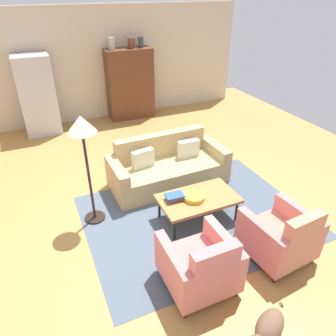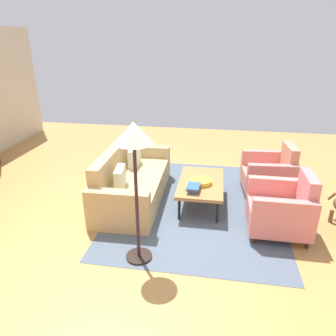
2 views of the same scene
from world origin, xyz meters
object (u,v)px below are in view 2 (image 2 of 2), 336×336
(book_stack, at_px, (193,188))
(floor_lamp, at_px, (134,147))
(coffee_table, at_px, (201,183))
(fruit_bowl, at_px, (201,181))
(couch, at_px, (130,183))
(armchair_left, at_px, (283,210))
(armchair_right, at_px, (271,175))

(book_stack, relative_size, floor_lamp, 0.17)
(coffee_table, distance_m, fruit_bowl, 0.10)
(couch, relative_size, book_stack, 7.37)
(armchair_left, distance_m, armchair_right, 1.21)
(fruit_bowl, height_order, floor_lamp, floor_lamp)
(armchair_left, xyz_separation_m, armchair_right, (1.21, 0.00, 0.00))
(book_stack, xyz_separation_m, floor_lamp, (-1.12, 0.56, 0.99))
(armchair_left, height_order, book_stack, armchair_left)
(couch, bearing_deg, floor_lamp, 18.44)
(armchair_right, bearing_deg, coffee_table, 112.91)
(armchair_left, relative_size, fruit_bowl, 2.62)
(armchair_left, distance_m, fruit_bowl, 1.28)
(armchair_right, xyz_separation_m, fruit_bowl, (-0.68, 1.17, 0.10))
(coffee_table, height_order, floor_lamp, floor_lamp)
(armchair_right, bearing_deg, floor_lamp, 134.30)
(floor_lamp, bearing_deg, armchair_right, -41.18)
(armchair_left, bearing_deg, floor_lamp, 115.63)
(couch, relative_size, fruit_bowl, 6.32)
(fruit_bowl, height_order, book_stack, book_stack)
(book_stack, bearing_deg, couch, 72.04)
(armchair_right, height_order, book_stack, armchair_right)
(couch, xyz_separation_m, book_stack, (-0.35, -1.09, 0.17))
(coffee_table, relative_size, book_stack, 4.17)
(coffee_table, bearing_deg, book_stack, 165.13)
(couch, bearing_deg, armchair_right, 103.17)
(couch, height_order, floor_lamp, floor_lamp)
(fruit_bowl, relative_size, book_stack, 1.17)
(fruit_bowl, xyz_separation_m, floor_lamp, (-1.40, 0.66, 1.00))
(book_stack, bearing_deg, armchair_right, -52.68)
(fruit_bowl, bearing_deg, armchair_left, -114.21)
(coffee_table, bearing_deg, armchair_left, -117.22)
(couch, height_order, armchair_right, armchair_right)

